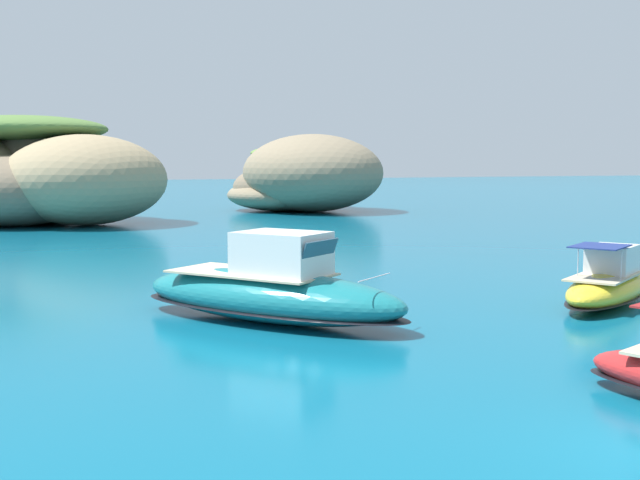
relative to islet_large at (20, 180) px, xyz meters
The scene contains 4 objects.
islet_large is the anchor object (origin of this frame).
islet_small 26.98m from the islet_large, 13.39° to the left, with size 16.27×22.44×7.50m.
motorboat_yellow 48.62m from the islet_large, 69.72° to the right, with size 6.84×5.23×2.12m.
motorboat_teal 44.07m from the islet_large, 83.08° to the right, with size 7.75×9.24×2.76m.
Camera 1 is at (-10.62, -8.94, 4.85)m, focal length 43.90 mm.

